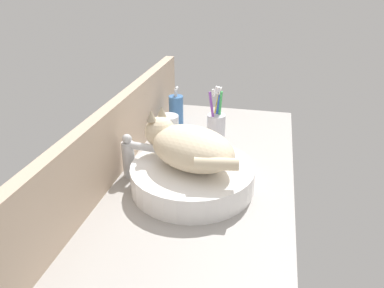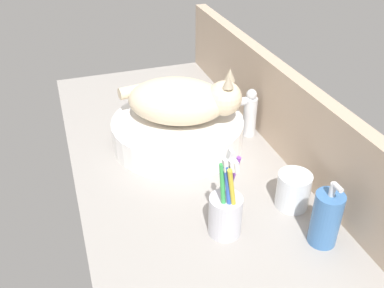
{
  "view_description": "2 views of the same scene",
  "coord_description": "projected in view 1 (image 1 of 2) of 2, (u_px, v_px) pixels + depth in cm",
  "views": [
    {
      "loc": [
        -95.24,
        -18.65,
        57.62
      ],
      "look_at": [
        5.19,
        3.88,
        7.44
      ],
      "focal_mm": 35.0,
      "sensor_mm": 36.0,
      "label": 1
    },
    {
      "loc": [
        85.28,
        -26.45,
        62.11
      ],
      "look_at": [
        5.73,
        0.49,
        7.54
      ],
      "focal_mm": 40.0,
      "sensor_mm": 36.0,
      "label": 2
    }
  ],
  "objects": [
    {
      "name": "backsplash_panel",
      "position": [
        119.0,
        135.0,
        1.13
      ],
      "size": [
        117.23,
        3.6,
        21.49
      ],
      "primitive_type": "cube",
      "color": "tan",
      "rests_on": "ground_plane"
    },
    {
      "name": "sink_basin",
      "position": [
        192.0,
        177.0,
        1.05
      ],
      "size": [
        34.42,
        34.42,
        6.97
      ],
      "primitive_type": "cylinder",
      "color": "white",
      "rests_on": "ground_plane"
    },
    {
      "name": "toothbrush_cup",
      "position": [
        216.0,
        124.0,
        1.35
      ],
      "size": [
        6.65,
        6.65,
        18.71
      ],
      "color": "silver",
      "rests_on": "ground_plane"
    },
    {
      "name": "faucet",
      "position": [
        132.0,
        155.0,
        1.09
      ],
      "size": [
        4.02,
        11.86,
        13.6
      ],
      "color": "silver",
      "rests_on": "ground_plane"
    },
    {
      "name": "soap_dispenser",
      "position": [
        176.0,
        110.0,
        1.45
      ],
      "size": [
        5.56,
        5.56,
        14.87
      ],
      "color": "#3F72B2",
      "rests_on": "ground_plane"
    },
    {
      "name": "water_glass",
      "position": [
        169.0,
        127.0,
        1.36
      ],
      "size": [
        7.27,
        7.27,
        8.01
      ],
      "color": "white",
      "rests_on": "ground_plane"
    },
    {
      "name": "ground_plane",
      "position": [
        201.0,
        180.0,
        1.13
      ],
      "size": [
        117.23,
        54.48,
        4.0
      ],
      "primitive_type": "cube",
      "color": "#9E9993"
    },
    {
      "name": "cat",
      "position": [
        188.0,
        146.0,
        1.01
      ],
      "size": [
        26.28,
        30.03,
        14.0
      ],
      "color": "beige",
      "rests_on": "sink_basin"
    }
  ]
}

